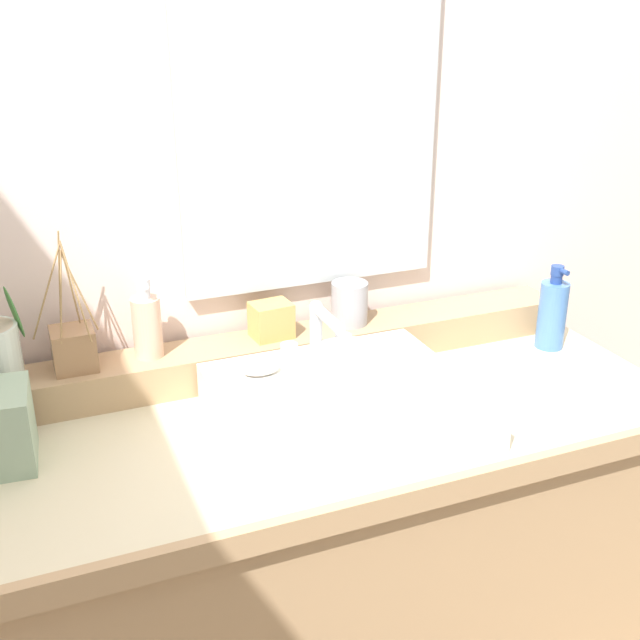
# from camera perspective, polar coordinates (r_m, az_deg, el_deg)

# --- Properties ---
(wall_back) EXTENTS (3.14, 0.20, 2.61)m
(wall_back) POSITION_cam_1_polar(r_m,az_deg,el_deg) (1.64, -6.13, 13.21)
(wall_back) COLOR silver
(wall_back) RESTS_ON ground
(vanity_cabinet) EXTENTS (1.40, 0.56, 0.86)m
(vanity_cabinet) POSITION_cam_1_polar(r_m,az_deg,el_deg) (1.70, -0.91, -19.53)
(vanity_cabinet) COLOR tan
(vanity_cabinet) RESTS_ON ground
(back_ledge) EXTENTS (1.32, 0.11, 0.07)m
(back_ledge) POSITION_cam_1_polar(r_m,az_deg,el_deg) (1.60, -3.71, -2.45)
(back_ledge) COLOR tan
(back_ledge) RESTS_ON vanity_cabinet
(sink_basin) EXTENTS (0.43, 0.38, 0.29)m
(sink_basin) POSITION_cam_1_polar(r_m,az_deg,el_deg) (1.40, 1.96, -6.39)
(sink_basin) COLOR white
(sink_basin) RESTS_ON vanity_cabinet
(soap_bar) EXTENTS (0.07, 0.04, 0.02)m
(soap_bar) POSITION_cam_1_polar(r_m,az_deg,el_deg) (1.43, -4.25, -3.44)
(soap_bar) COLOR beige
(soap_bar) RESTS_ON sink_basin
(soap_dispenser) EXTENTS (0.05, 0.06, 0.15)m
(soap_dispenser) POSITION_cam_1_polar(r_m,az_deg,el_deg) (1.52, -12.26, -0.34)
(soap_dispenser) COLOR beige
(soap_dispenser) RESTS_ON back_ledge
(tumbler_cup) EXTENTS (0.08, 0.08, 0.09)m
(tumbler_cup) POSITION_cam_1_polar(r_m,az_deg,el_deg) (1.64, 2.12, 1.21)
(tumbler_cup) COLOR #98969C
(tumbler_cup) RESTS_ON back_ledge
(reed_diffuser) EXTENTS (0.12, 0.09, 0.26)m
(reed_diffuser) POSITION_cam_1_polar(r_m,az_deg,el_deg) (1.51, -17.21, -1.89)
(reed_diffuser) COLOR #9B714D
(reed_diffuser) RESTS_ON back_ledge
(trinket_box) EXTENTS (0.08, 0.07, 0.07)m
(trinket_box) POSITION_cam_1_polar(r_m,az_deg,el_deg) (1.58, -3.50, -0.01)
(trinket_box) COLOR tan
(trinket_box) RESTS_ON back_ledge
(lotion_bottle) EXTENTS (0.06, 0.06, 0.18)m
(lotion_bottle) POSITION_cam_1_polar(r_m,az_deg,el_deg) (1.76, 16.27, 0.47)
(lotion_bottle) COLOR #4674B8
(lotion_bottle) RESTS_ON vanity_cabinet
(mirror) EXTENTS (0.53, 0.02, 0.63)m
(mirror) POSITION_cam_1_polar(r_m,az_deg,el_deg) (1.57, -0.57, 13.66)
(mirror) COLOR silver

